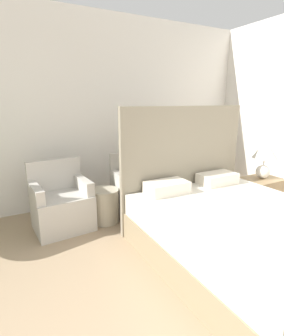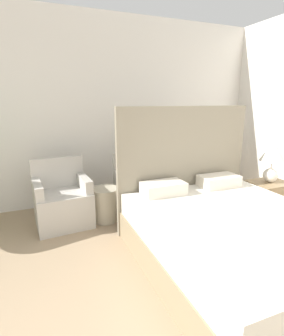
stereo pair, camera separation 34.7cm
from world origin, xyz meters
The scene contains 7 objects.
wall_back centered at (0.00, 3.62, 1.45)m, with size 10.00×0.06×2.90m.
bed centered at (0.78, 1.34, 0.32)m, with size 1.80×2.11×1.56m.
armchair_near_window_left centered at (-0.71, 2.86, 0.29)m, with size 0.74×0.65×0.87m.
armchair_near_window_right centered at (0.40, 2.86, 0.29)m, with size 0.71×0.61×0.87m.
nightstand centered at (2.01, 2.03, 0.26)m, with size 0.53×0.43×0.52m.
table_lamp centered at (2.02, 2.04, 0.89)m, with size 0.34×0.34×0.56m.
side_table centered at (-0.15, 2.80, 0.23)m, with size 0.39×0.39×0.46m.
Camera 1 is at (-1.25, -0.40, 1.62)m, focal length 28.00 mm.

